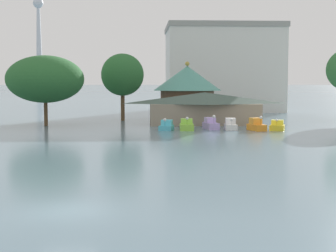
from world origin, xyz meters
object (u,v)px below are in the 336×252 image
(pedal_boat_yellow, at_px, (277,126))
(distant_broadcast_tower, at_px, (38,13))
(background_building_block, at_px, (222,68))
(pedal_boat_white, at_px, (231,125))
(pedal_boat_cyan, at_px, (166,126))
(shoreline_tree_tall_left, at_px, (45,79))
(green_roof_pavilion, at_px, (187,89))
(boathouse, at_px, (204,108))
(shoreline_tree_mid, at_px, (122,75))
(pedal_boat_lavender, at_px, (211,124))
(pedal_boat_orange, at_px, (256,125))
(pedal_boat_lime, at_px, (187,126))

(pedal_boat_yellow, relative_size, distant_broadcast_tower, 0.02)
(pedal_boat_yellow, bearing_deg, background_building_block, -160.15)
(pedal_boat_white, xyz_separation_m, pedal_boat_yellow, (5.40, -1.35, -0.06))
(pedal_boat_white, distance_m, background_building_block, 42.03)
(pedal_boat_cyan, bearing_deg, shoreline_tree_tall_left, -100.65)
(green_roof_pavilion, distance_m, shoreline_tree_tall_left, 22.92)
(boathouse, distance_m, shoreline_tree_mid, 14.50)
(pedal_boat_lavender, relative_size, green_roof_pavilion, 0.30)
(pedal_boat_cyan, xyz_separation_m, background_building_block, (13.14, 41.24, 8.00))
(boathouse, distance_m, distant_broadcast_tower, 337.85)
(shoreline_tree_mid, bearing_deg, distant_broadcast_tower, 103.28)
(boathouse, xyz_separation_m, shoreline_tree_mid, (-11.37, 7.78, 4.53))
(pedal_boat_cyan, relative_size, distant_broadcast_tower, 0.02)
(pedal_boat_white, xyz_separation_m, distant_broadcast_tower, (-87.88, 329.65, 56.65))
(green_roof_pavilion, relative_size, shoreline_tree_mid, 1.05)
(pedal_boat_cyan, xyz_separation_m, shoreline_tree_mid, (-5.83, 15.55, 6.35))
(pedal_boat_cyan, height_order, background_building_block, background_building_block)
(pedal_boat_yellow, relative_size, background_building_block, 0.12)
(shoreline_tree_mid, bearing_deg, shoreline_tree_tall_left, -138.32)
(pedal_boat_lavender, bearing_deg, pedal_boat_cyan, -90.37)
(pedal_boat_lavender, height_order, distant_broadcast_tower, distant_broadcast_tower)
(pedal_boat_orange, bearing_deg, pedal_boat_yellow, 76.40)
(pedal_boat_white, xyz_separation_m, boathouse, (-2.30, 7.46, 1.75))
(pedal_boat_cyan, distance_m, pedal_boat_lavender, 5.57)
(pedal_boat_yellow, bearing_deg, distant_broadcast_tower, -144.53)
(pedal_boat_lime, height_order, pedal_boat_yellow, pedal_boat_lime)
(pedal_boat_lime, distance_m, distant_broadcast_tower, 345.18)
(boathouse, xyz_separation_m, background_building_block, (7.61, 33.47, 6.19))
(pedal_boat_lime, relative_size, pedal_boat_lavender, 0.81)
(pedal_boat_lavender, relative_size, pedal_boat_white, 1.28)
(pedal_boat_yellow, bearing_deg, pedal_boat_lavender, -84.79)
(pedal_boat_orange, bearing_deg, pedal_boat_lavender, -126.40)
(pedal_boat_orange, relative_size, boathouse, 0.18)
(pedal_boat_lavender, height_order, background_building_block, background_building_block)
(pedal_boat_white, bearing_deg, pedal_boat_lime, -79.25)
(pedal_boat_orange, distance_m, background_building_block, 43.14)
(background_building_block, bearing_deg, pedal_boat_yellow, -89.88)
(background_building_block, bearing_deg, boathouse, -102.80)
(pedal_boat_lavender, height_order, green_roof_pavilion, green_roof_pavilion)
(pedal_boat_lime, relative_size, shoreline_tree_mid, 0.26)
(pedal_boat_orange, height_order, shoreline_tree_mid, shoreline_tree_mid)
(pedal_boat_orange, relative_size, green_roof_pavilion, 0.27)
(boathouse, distance_m, green_roof_pavilion, 10.92)
(boathouse, bearing_deg, pedal_boat_yellow, -48.86)
(pedal_boat_cyan, relative_size, green_roof_pavilion, 0.26)
(shoreline_tree_tall_left, height_order, shoreline_tree_mid, shoreline_tree_mid)
(pedal_boat_lime, relative_size, boathouse, 0.16)
(pedal_boat_lime, xyz_separation_m, pedal_boat_yellow, (10.83, -0.63, -0.07))
(pedal_boat_lavender, bearing_deg, pedal_boat_lime, -76.36)
(pedal_boat_white, bearing_deg, shoreline_tree_mid, -134.90)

